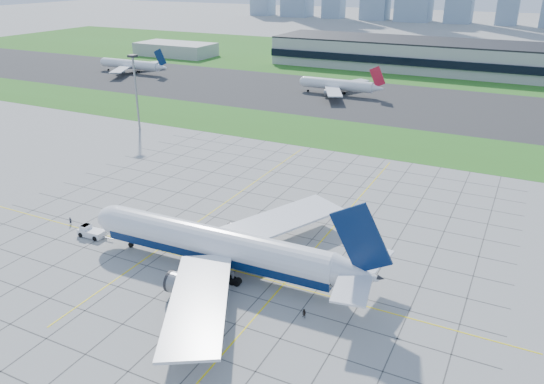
% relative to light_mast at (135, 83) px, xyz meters
% --- Properties ---
extents(ground, '(1400.00, 1400.00, 0.00)m').
position_rel_light_mast_xyz_m(ground, '(70.00, -65.00, -16.18)').
color(ground, gray).
rests_on(ground, ground).
extents(grass_median, '(700.00, 35.00, 0.04)m').
position_rel_light_mast_xyz_m(grass_median, '(70.00, 25.00, -16.16)').
color(grass_median, '#30691E').
rests_on(grass_median, ground).
extents(asphalt_taxiway, '(700.00, 75.00, 0.04)m').
position_rel_light_mast_xyz_m(asphalt_taxiway, '(70.00, 80.00, -16.15)').
color(asphalt_taxiway, '#383838').
rests_on(asphalt_taxiway, ground).
extents(grass_far, '(700.00, 145.00, 0.04)m').
position_rel_light_mast_xyz_m(grass_far, '(70.00, 190.00, -16.16)').
color(grass_far, '#30691E').
rests_on(grass_far, ground).
extents(apron_markings, '(120.00, 130.00, 0.03)m').
position_rel_light_mast_xyz_m(apron_markings, '(70.43, -53.91, -16.17)').
color(apron_markings, '#474744').
rests_on(apron_markings, ground).
extents(terminal, '(260.00, 43.00, 15.80)m').
position_rel_light_mast_xyz_m(terminal, '(110.00, 164.87, -8.29)').
color(terminal, '#B7B7B2').
rests_on(terminal, ground).
extents(service_block, '(50.00, 25.00, 8.00)m').
position_rel_light_mast_xyz_m(service_block, '(-90.00, 145.00, -12.18)').
color(service_block, '#B7B7B2').
rests_on(service_block, ground).
extents(light_mast, '(2.50, 2.50, 25.60)m').
position_rel_light_mast_xyz_m(light_mast, '(0.00, 0.00, 0.00)').
color(light_mast, gray).
rests_on(light_mast, ground).
extents(airliner, '(59.87, 60.64, 18.84)m').
position_rel_light_mast_xyz_m(airliner, '(75.18, -68.00, -11.03)').
color(airliner, white).
rests_on(airliner, ground).
extents(pushback_tug, '(8.49, 3.12, 2.35)m').
position_rel_light_mast_xyz_m(pushback_tug, '(43.67, -68.59, -15.13)').
color(pushback_tug, white).
rests_on(pushback_tug, ground).
extents(crew_near, '(0.48, 0.68, 1.75)m').
position_rel_light_mast_xyz_m(crew_near, '(35.69, -66.47, -15.30)').
color(crew_near, black).
rests_on(crew_near, ground).
extents(crew_far, '(0.90, 0.77, 1.61)m').
position_rel_light_mast_xyz_m(crew_far, '(95.18, -74.54, -15.38)').
color(crew_far, black).
rests_on(crew_far, ground).
extents(distant_jet_0, '(42.18, 42.66, 14.08)m').
position_rel_light_mast_xyz_m(distant_jet_0, '(-74.44, 83.86, -11.69)').
color(distant_jet_0, white).
rests_on(distant_jet_0, ground).
extents(distant_jet_1, '(37.38, 42.66, 14.08)m').
position_rel_light_mast_xyz_m(distant_jet_1, '(43.67, 83.13, -11.70)').
color(distant_jet_1, white).
rests_on(distant_jet_1, ground).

